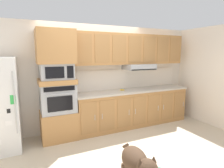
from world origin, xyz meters
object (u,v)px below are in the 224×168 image
microwave (57,71)px  dog (137,164)px  built_in_oven (58,98)px  screwdriver (122,90)px

microwave → dog: microwave is taller
microwave → built_in_oven: bearing=179.2°
microwave → dog: bearing=-74.4°
microwave → dog: size_ratio=0.67×
dog → microwave: bearing=-155.9°
microwave → screwdriver: (1.57, 0.04, -0.53)m
built_in_oven → screwdriver: (1.57, 0.04, 0.03)m
built_in_oven → dog: built_in_oven is taller
screwdriver → dog: size_ratio=0.18×
built_in_oven → dog: 2.29m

